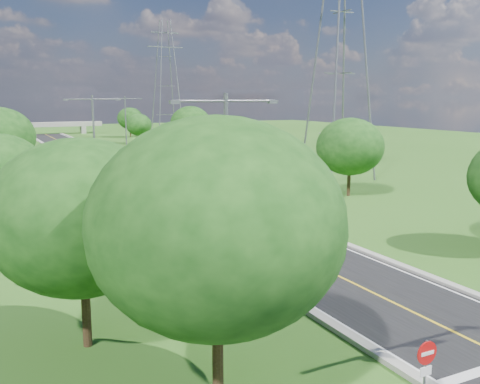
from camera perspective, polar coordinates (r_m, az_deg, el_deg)
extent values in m
plane|color=#2C5919|center=(75.25, -12.89, 2.33)|extent=(260.00, 260.00, 0.00)
cube|color=black|center=(81.05, -13.91, 2.85)|extent=(8.00, 150.00, 0.06)
cube|color=gray|center=(80.23, -16.87, 2.70)|extent=(0.50, 150.00, 0.22)
cube|color=gray|center=(82.06, -11.02, 3.10)|extent=(0.50, 150.00, 0.22)
cylinder|color=slate|center=(18.31, 19.08, -18.27)|extent=(0.08, 0.08, 2.50)
cylinder|color=#B20F0F|center=(17.91, 19.31, -15.90)|extent=(0.76, 0.05, 0.76)
cube|color=white|center=(17.89, 19.38, -15.93)|extent=(0.50, 0.02, 0.12)
cube|color=white|center=(18.18, 19.20, -17.61)|extent=(0.45, 0.04, 0.30)
cylinder|color=slate|center=(56.05, -2.35, 1.24)|extent=(0.08, 0.08, 2.40)
cube|color=white|center=(55.91, -2.34, 2.05)|extent=(0.55, 0.04, 0.70)
cube|color=gray|center=(152.98, -23.82, 5.91)|extent=(1.20, 3.00, 2.00)
cube|color=gray|center=(155.24, -16.40, 6.40)|extent=(1.20, 3.00, 2.00)
cube|color=gray|center=(153.71, -20.12, 6.77)|extent=(30.00, 3.00, 1.20)
cylinder|color=slate|center=(27.50, -1.47, 0.06)|extent=(0.22, 0.22, 10.00)
cylinder|color=slate|center=(26.53, -4.29, 9.65)|extent=(2.80, 0.12, 0.12)
cylinder|color=slate|center=(27.71, 1.15, 9.70)|extent=(2.80, 0.12, 0.12)
cube|color=slate|center=(26.06, -6.97, 9.49)|extent=(0.50, 0.25, 0.18)
cube|color=slate|center=(28.34, 3.51, 9.59)|extent=(0.50, 0.25, 0.18)
cylinder|color=slate|center=(58.87, -15.27, 5.05)|extent=(0.22, 0.22, 10.00)
cylinder|color=slate|center=(58.42, -16.85, 9.46)|extent=(2.80, 0.12, 0.12)
cylinder|color=slate|center=(58.96, -14.13, 9.58)|extent=(2.80, 0.12, 0.12)
cube|color=slate|center=(58.21, -18.12, 9.34)|extent=(0.50, 0.25, 0.18)
cube|color=slate|center=(59.26, -12.89, 9.59)|extent=(0.50, 0.25, 0.18)
cylinder|color=slate|center=(93.65, -12.08, 6.91)|extent=(0.22, 0.22, 10.00)
cylinder|color=slate|center=(93.19, -13.03, 9.69)|extent=(2.80, 0.12, 0.12)
cylinder|color=slate|center=(93.89, -11.34, 9.75)|extent=(2.80, 0.12, 0.12)
cube|color=slate|center=(92.89, -13.81, 9.63)|extent=(0.50, 0.25, 0.18)
cube|color=slate|center=(94.25, -10.57, 9.75)|extent=(0.50, 0.25, 0.18)
cube|color=slate|center=(135.28, -7.96, 15.07)|extent=(9.00, 0.25, 0.25)
cube|color=slate|center=(135.63, -7.99, 16.49)|extent=(7.00, 0.25, 0.25)
cylinder|color=black|center=(22.40, -16.09, -11.94)|extent=(0.36, 0.36, 3.06)
ellipsoid|color=#143D10|center=(21.31, -16.58, -2.56)|extent=(7.14, 7.14, 6.07)
cylinder|color=black|center=(41.43, -23.94, -2.56)|extent=(0.36, 0.36, 2.70)
ellipsoid|color=#143D10|center=(40.89, -24.27, 1.96)|extent=(6.30, 6.30, 5.36)
cylinder|color=black|center=(63.12, -24.07, 1.75)|extent=(0.36, 0.36, 3.24)
cylinder|color=black|center=(17.84, -2.38, -16.82)|extent=(0.36, 0.36, 3.42)
ellipsoid|color=#143D10|center=(16.38, -2.49, -3.66)|extent=(7.98, 7.98, 6.78)
cylinder|color=black|center=(54.76, 11.52, 1.10)|extent=(0.36, 0.36, 2.88)
ellipsoid|color=#143D10|center=(54.34, 11.65, 4.76)|extent=(6.72, 6.72, 5.71)
cylinder|color=black|center=(72.75, 0.17, 3.33)|extent=(0.36, 0.36, 2.52)
ellipsoid|color=#143D10|center=(72.45, 0.17, 5.75)|extent=(5.88, 5.88, 5.00)
cylinder|color=black|center=(95.37, -5.26, 5.05)|extent=(0.36, 0.36, 3.06)
ellipsoid|color=#143D10|center=(95.12, -5.30, 7.29)|extent=(7.14, 7.14, 6.07)
cylinder|color=black|center=(117.31, -10.70, 5.67)|extent=(0.36, 0.36, 2.34)
ellipsoid|color=#143D10|center=(117.13, -10.75, 7.06)|extent=(5.46, 5.46, 4.64)
cylinder|color=black|center=(137.46, -11.60, 6.33)|extent=(0.36, 0.36, 2.70)
ellipsoid|color=#143D10|center=(137.30, -11.65, 7.71)|extent=(6.30, 6.30, 5.36)
imported|color=white|center=(52.27, -3.72, 1.17)|extent=(2.94, 11.98, 3.33)
imported|color=silver|center=(51.97, -7.48, 0.83)|extent=(3.80, 10.74, 2.93)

